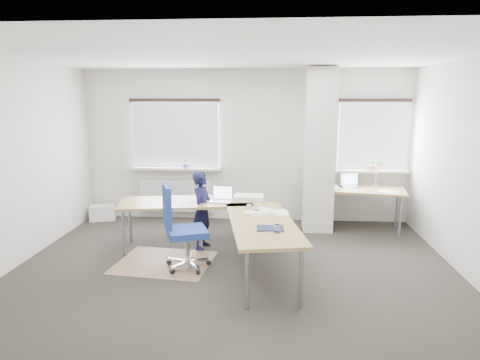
# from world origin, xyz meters

# --- Properties ---
(ground) EXTENTS (6.00, 6.00, 0.00)m
(ground) POSITION_xyz_m (0.00, 0.00, 0.00)
(ground) COLOR black
(ground) RESTS_ON ground
(room_shell) EXTENTS (6.04, 5.04, 2.82)m
(room_shell) POSITION_xyz_m (0.18, 0.45, 1.75)
(room_shell) COLOR beige
(room_shell) RESTS_ON ground
(floor_mat) EXTENTS (1.41, 1.23, 0.01)m
(floor_mat) POSITION_xyz_m (-1.00, 0.22, 0.00)
(floor_mat) COLOR #876449
(floor_mat) RESTS_ON ground
(white_crate) EXTENTS (0.53, 0.43, 0.28)m
(white_crate) POSITION_xyz_m (-2.70, 2.25, 0.14)
(white_crate) COLOR white
(white_crate) RESTS_ON ground
(desk_main) EXTENTS (2.82, 2.63, 0.96)m
(desk_main) POSITION_xyz_m (-0.17, 0.41, 0.69)
(desk_main) COLOR olive
(desk_main) RESTS_ON ground
(desk_side) EXTENTS (1.50, 0.93, 1.22)m
(desk_side) POSITION_xyz_m (2.09, 2.01, 0.69)
(desk_side) COLOR olive
(desk_side) RESTS_ON ground
(task_chair) EXTENTS (0.68, 0.66, 1.17)m
(task_chair) POSITION_xyz_m (-0.68, 0.04, 0.33)
(task_chair) COLOR navy
(task_chair) RESTS_ON ground
(person) EXTENTS (0.38, 0.49, 1.20)m
(person) POSITION_xyz_m (-0.56, 0.86, 0.60)
(person) COLOR black
(person) RESTS_ON ground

